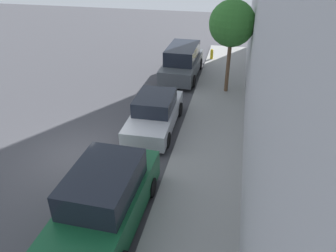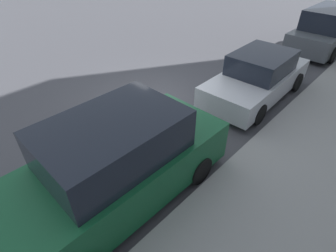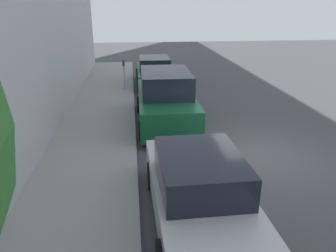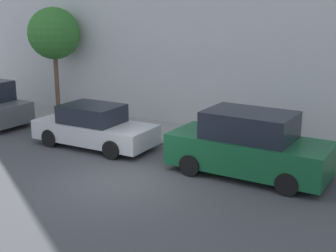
% 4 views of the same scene
% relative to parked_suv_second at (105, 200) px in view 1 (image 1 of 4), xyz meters
% --- Properties ---
extents(ground_plane, '(60.00, 60.00, 0.00)m').
position_rel_parked_suv_second_xyz_m(ground_plane, '(-2.36, 3.05, -0.93)').
color(ground_plane, '#424247').
extents(sidewalk, '(2.71, 32.00, 0.15)m').
position_rel_parked_suv_second_xyz_m(sidewalk, '(2.50, 3.05, -0.86)').
color(sidewalk, gray).
rests_on(sidewalk, ground_plane).
extents(parked_suv_second, '(2.08, 4.83, 1.98)m').
position_rel_parked_suv_second_xyz_m(parked_suv_second, '(0.00, 0.00, 0.00)').
color(parked_suv_second, '#14512D').
rests_on(parked_suv_second, ground_plane).
extents(parked_sedan_third, '(1.92, 4.53, 1.54)m').
position_rel_parked_suv_second_xyz_m(parked_sedan_third, '(-0.06, 5.88, -0.21)').
color(parked_sedan_third, '#B7BABF').
rests_on(parked_sedan_third, ground_plane).
extents(parked_minivan_fourth, '(2.02, 4.93, 1.90)m').
position_rel_parked_suv_second_xyz_m(parked_minivan_fourth, '(0.01, 12.37, -0.01)').
color(parked_minivan_fourth, '#4C5156').
rests_on(parked_minivan_fourth, ground_plane).
extents(street_tree, '(2.30, 2.30, 4.77)m').
position_rel_parked_suv_second_xyz_m(street_tree, '(2.81, 10.36, 2.81)').
color(street_tree, brown).
rests_on(street_tree, sidewalk).
extents(fire_hydrant, '(0.20, 0.20, 0.69)m').
position_rel_parked_suv_second_xyz_m(fire_hydrant, '(1.49, 15.69, -0.44)').
color(fire_hydrant, gold).
rests_on(fire_hydrant, sidewalk).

